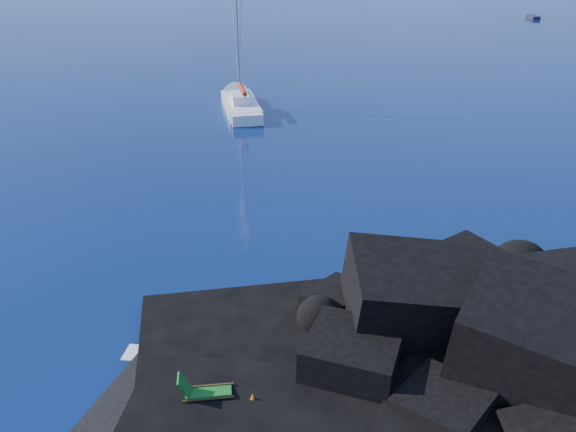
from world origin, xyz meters
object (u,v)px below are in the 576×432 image
(deck_chair, at_px, (208,387))
(marker_cone, at_px, (253,400))
(distant_boat_a, at_px, (533,19))
(sailboat, at_px, (241,111))

(deck_chair, distance_m, marker_cone, 1.46)
(deck_chair, relative_size, distant_boat_a, 0.33)
(sailboat, distance_m, distant_boat_a, 95.80)
(marker_cone, bearing_deg, distant_boat_a, 76.40)
(sailboat, bearing_deg, distant_boat_a, 42.27)
(marker_cone, distance_m, distant_boat_a, 126.25)
(sailboat, relative_size, distant_boat_a, 2.86)
(sailboat, xyz_separation_m, marker_cone, (10.73, -35.85, 0.59))
(distant_boat_a, bearing_deg, sailboat, -122.81)
(sailboat, relative_size, deck_chair, 8.60)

